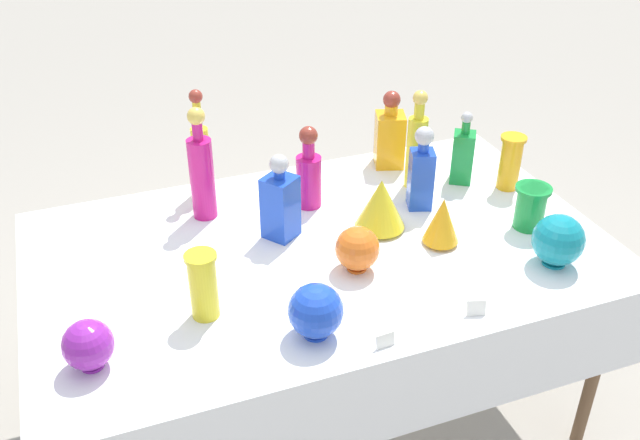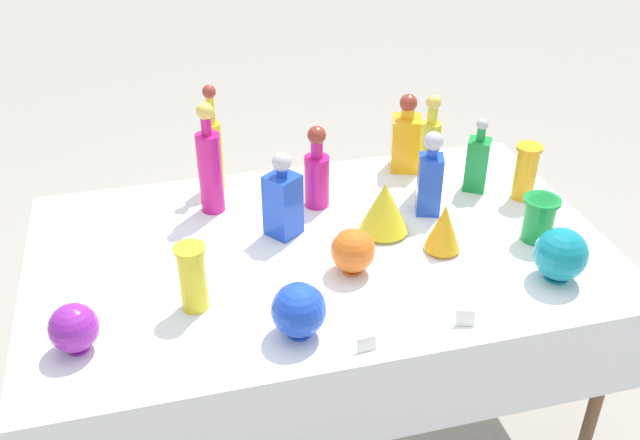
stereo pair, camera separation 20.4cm
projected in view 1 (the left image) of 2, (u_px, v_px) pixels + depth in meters
The scene contains 22 objects.
ground_plane at pixel (320, 411), 2.72m from camera, with size 40.00×40.00×0.00m, color #A0998C.
display_table at pixel (324, 265), 2.32m from camera, with size 1.86×1.13×0.76m.
tall_bottle_0 at pixel (202, 172), 2.39m from camera, with size 0.08×0.08×0.40m.
tall_bottle_1 at pixel (417, 146), 2.58m from camera, with size 0.07×0.07×0.38m.
tall_bottle_2 at pixel (201, 152), 2.54m from camera, with size 0.06×0.06×0.40m.
tall_bottle_3 at pixel (309, 173), 2.48m from camera, with size 0.09×0.09×0.30m.
square_decanter_0 at pixel (421, 172), 2.46m from camera, with size 0.10×0.10×0.31m.
square_decanter_1 at pixel (463, 154), 2.64m from camera, with size 0.11×0.11×0.28m.
square_decanter_2 at pixel (280, 202), 2.31m from camera, with size 0.14×0.14×0.30m.
square_decanter_3 at pixel (390, 135), 2.74m from camera, with size 0.14×0.14×0.31m.
slender_vase_0 at pixel (510, 161), 2.59m from camera, with size 0.09×0.09×0.21m.
slender_vase_1 at pixel (203, 284), 1.97m from camera, with size 0.09×0.09×0.21m.
slender_vase_2 at pixel (531, 205), 2.38m from camera, with size 0.12×0.12×0.15m.
fluted_vase_0 at pixel (381, 204), 2.36m from camera, with size 0.17×0.17×0.19m.
fluted_vase_1 at pixel (442, 221), 2.29m from camera, with size 0.12×0.12×0.17m.
round_bowl_0 at pixel (558, 240), 2.19m from camera, with size 0.16×0.16×0.17m.
round_bowl_1 at pixel (88, 345), 1.81m from camera, with size 0.13×0.13×0.14m.
round_bowl_2 at pixel (316, 311), 1.91m from camera, with size 0.15×0.15×0.16m.
round_bowl_3 at pixel (357, 249), 2.17m from camera, with size 0.14×0.14×0.15m.
price_tag_left at pixel (476, 308), 2.01m from camera, with size 0.05×0.01×0.05m, color white.
price_tag_center at pixel (385, 340), 1.90m from camera, with size 0.05×0.01×0.04m, color white.
cardboard_box_behind_left at pixel (193, 237), 3.48m from camera, with size 0.60×0.44×0.37m.
Camera 1 is at (-0.68, -1.80, 2.06)m, focal length 40.00 mm.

